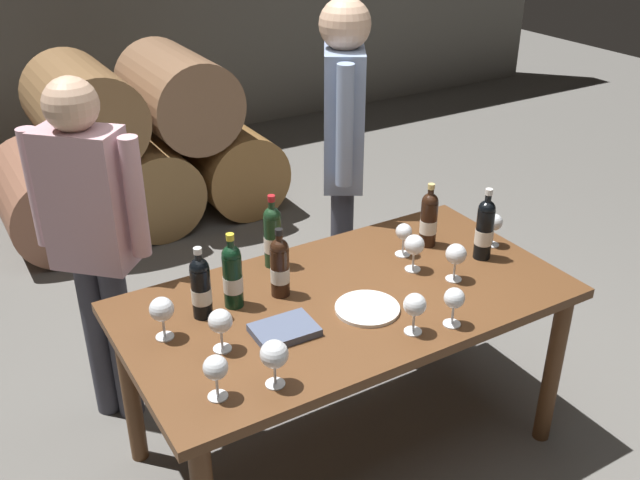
# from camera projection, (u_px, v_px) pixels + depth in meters

# --- Properties ---
(ground_plane) EXTENTS (14.00, 14.00, 0.00)m
(ground_plane) POSITION_uv_depth(u_px,v_px,m) (344.00, 446.00, 3.08)
(ground_plane) COLOR #66635E
(barrel_stack) EXTENTS (1.86, 0.90, 1.15)m
(barrel_stack) POSITION_uv_depth(u_px,v_px,m) (137.00, 149.00, 4.81)
(barrel_stack) COLOR #8E5C46
(barrel_stack) RESTS_ON ground_plane
(dining_table) EXTENTS (1.70, 0.90, 0.76)m
(dining_table) POSITION_uv_depth(u_px,v_px,m) (346.00, 316.00, 2.77)
(dining_table) COLOR brown
(dining_table) RESTS_ON ground_plane
(wine_bottle_0) EXTENTS (0.07, 0.07, 0.28)m
(wine_bottle_0) POSITION_uv_depth(u_px,v_px,m) (201.00, 287.00, 2.55)
(wine_bottle_0) COLOR black
(wine_bottle_0) RESTS_ON dining_table
(wine_bottle_1) EXTENTS (0.07, 0.07, 0.30)m
(wine_bottle_1) POSITION_uv_depth(u_px,v_px,m) (233.00, 275.00, 2.61)
(wine_bottle_1) COLOR black
(wine_bottle_1) RESTS_ON dining_table
(wine_bottle_2) EXTENTS (0.07, 0.07, 0.31)m
(wine_bottle_2) POSITION_uv_depth(u_px,v_px,m) (485.00, 229.00, 2.93)
(wine_bottle_2) COLOR black
(wine_bottle_2) RESTS_ON dining_table
(wine_bottle_3) EXTENTS (0.07, 0.07, 0.31)m
(wine_bottle_3) POSITION_uv_depth(u_px,v_px,m) (273.00, 236.00, 2.87)
(wine_bottle_3) COLOR #19381E
(wine_bottle_3) RESTS_ON dining_table
(wine_bottle_4) EXTENTS (0.07, 0.07, 0.28)m
(wine_bottle_4) POSITION_uv_depth(u_px,v_px,m) (280.00, 267.00, 2.68)
(wine_bottle_4) COLOR black
(wine_bottle_4) RESTS_ON dining_table
(wine_bottle_5) EXTENTS (0.07, 0.07, 0.28)m
(wine_bottle_5) POSITION_uv_depth(u_px,v_px,m) (429.00, 219.00, 3.03)
(wine_bottle_5) COLOR black
(wine_bottle_5) RESTS_ON dining_table
(wine_glass_0) EXTENTS (0.08, 0.08, 0.16)m
(wine_glass_0) POSITION_uv_depth(u_px,v_px,m) (456.00, 255.00, 2.78)
(wine_glass_0) COLOR white
(wine_glass_0) RESTS_ON dining_table
(wine_glass_1) EXTENTS (0.09, 0.09, 0.16)m
(wine_glass_1) POSITION_uv_depth(u_px,v_px,m) (162.00, 310.00, 2.43)
(wine_glass_1) COLOR white
(wine_glass_1) RESTS_ON dining_table
(wine_glass_2) EXTENTS (0.08, 0.08, 0.15)m
(wine_glass_2) POSITION_uv_depth(u_px,v_px,m) (216.00, 369.00, 2.16)
(wine_glass_2) COLOR white
(wine_glass_2) RESTS_ON dining_table
(wine_glass_3) EXTENTS (0.07, 0.07, 0.15)m
(wine_glass_3) POSITION_uv_depth(u_px,v_px,m) (494.00, 223.00, 3.04)
(wine_glass_3) COLOR white
(wine_glass_3) RESTS_ON dining_table
(wine_glass_4) EXTENTS (0.07, 0.07, 0.14)m
(wine_glass_4) POSITION_uv_depth(u_px,v_px,m) (404.00, 233.00, 2.96)
(wine_glass_4) COLOR white
(wine_glass_4) RESTS_ON dining_table
(wine_glass_5) EXTENTS (0.07, 0.07, 0.15)m
(wine_glass_5) POSITION_uv_depth(u_px,v_px,m) (454.00, 299.00, 2.51)
(wine_glass_5) COLOR white
(wine_glass_5) RESTS_ON dining_table
(wine_glass_6) EXTENTS (0.08, 0.08, 0.15)m
(wine_glass_6) POSITION_uv_depth(u_px,v_px,m) (415.00, 306.00, 2.46)
(wine_glass_6) COLOR white
(wine_glass_6) RESTS_ON dining_table
(wine_glass_7) EXTENTS (0.08, 0.08, 0.16)m
(wine_glass_7) POSITION_uv_depth(u_px,v_px,m) (414.00, 246.00, 2.85)
(wine_glass_7) COLOR white
(wine_glass_7) RESTS_ON dining_table
(wine_glass_8) EXTENTS (0.09, 0.09, 0.16)m
(wine_glass_8) POSITION_uv_depth(u_px,v_px,m) (274.00, 355.00, 2.21)
(wine_glass_8) COLOR white
(wine_glass_8) RESTS_ON dining_table
(wine_glass_9) EXTENTS (0.08, 0.08, 0.16)m
(wine_glass_9) POSITION_uv_depth(u_px,v_px,m) (220.00, 322.00, 2.37)
(wine_glass_9) COLOR white
(wine_glass_9) RESTS_ON dining_table
(tasting_notebook) EXTENTS (0.23, 0.17, 0.03)m
(tasting_notebook) POSITION_uv_depth(u_px,v_px,m) (284.00, 330.00, 2.50)
(tasting_notebook) COLOR #4C5670
(tasting_notebook) RESTS_ON dining_table
(serving_plate) EXTENTS (0.24, 0.24, 0.01)m
(serving_plate) POSITION_uv_depth(u_px,v_px,m) (367.00, 308.00, 2.63)
(serving_plate) COLOR white
(serving_plate) RESTS_ON dining_table
(sommelier_presenting) EXTENTS (0.32, 0.44, 1.72)m
(sommelier_presenting) POSITION_uv_depth(u_px,v_px,m) (343.00, 145.00, 3.37)
(sommelier_presenting) COLOR #383842
(sommelier_presenting) RESTS_ON ground_plane
(taster_seated_left) EXTENTS (0.38, 0.37, 1.54)m
(taster_seated_left) POSITION_uv_depth(u_px,v_px,m) (92.00, 230.00, 2.85)
(taster_seated_left) COLOR #383842
(taster_seated_left) RESTS_ON ground_plane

